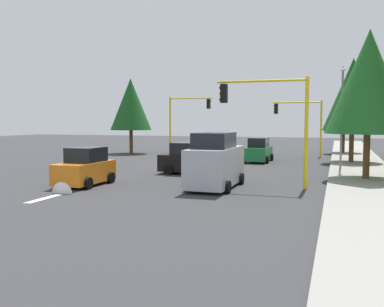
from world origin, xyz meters
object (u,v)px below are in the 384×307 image
(traffic_signal_far_right, at_px, (186,114))
(tree_opposite_side, at_px, (131,104))
(tree_roadside_mid, at_px, (353,95))
(tree_roadside_near, at_px, (369,82))
(traffic_signal_near_left, at_px, (269,110))
(car_black, at_px, (192,160))
(car_green, at_px, (259,151))
(traffic_signal_far_left, at_px, (300,117))
(delivery_van_silver, at_px, (215,162))
(car_orange, at_px, (85,168))
(tree_roadside_far, at_px, (344,109))
(street_lamp_curbside, at_px, (342,106))

(traffic_signal_far_right, xyz_separation_m, tree_opposite_side, (2.00, -5.29, 0.93))
(traffic_signal_far_right, distance_m, tree_roadside_mid, 16.87)
(tree_roadside_near, bearing_deg, tree_opposite_side, -123.07)
(traffic_signal_near_left, bearing_deg, car_black, -126.53)
(car_black, bearing_deg, car_green, 164.06)
(traffic_signal_far_left, relative_size, tree_roadside_mid, 0.64)
(traffic_signal_far_left, bearing_deg, traffic_signal_far_right, -90.00)
(tree_roadside_near, relative_size, delivery_van_silver, 1.74)
(tree_opposite_side, height_order, car_black, tree_opposite_side)
(car_black, xyz_separation_m, car_orange, (6.31, -3.74, -0.00))
(car_black, height_order, car_orange, same)
(tree_roadside_far, xyz_separation_m, car_black, (20.00, -9.23, -3.56))
(tree_roadside_far, bearing_deg, street_lamp_curbside, -1.19)
(tree_opposite_side, xyz_separation_m, car_orange, (20.31, 7.52, -4.10))
(car_orange, bearing_deg, delivery_van_silver, 101.23)
(traffic_signal_far_left, xyz_separation_m, tree_roadside_mid, (6.00, 4.38, 1.65))
(tree_roadside_near, distance_m, car_black, 11.21)
(tree_roadside_near, relative_size, tree_opposite_side, 1.10)
(car_orange, height_order, car_green, same)
(traffic_signal_far_right, bearing_deg, traffic_signal_near_left, 29.63)
(tree_opposite_side, distance_m, delivery_van_silver, 24.00)
(tree_roadside_far, height_order, car_green, tree_roadside_far)
(traffic_signal_far_left, height_order, tree_roadside_far, tree_roadside_far)
(street_lamp_curbside, bearing_deg, delivery_van_silver, -29.56)
(street_lamp_curbside, relative_size, tree_roadside_mid, 0.86)
(street_lamp_curbside, relative_size, car_black, 1.70)
(tree_opposite_side, distance_m, car_black, 18.43)
(car_green, bearing_deg, street_lamp_curbside, 59.74)
(car_black, distance_m, car_orange, 7.34)
(traffic_signal_far_left, distance_m, car_green, 7.77)
(street_lamp_curbside, distance_m, car_orange, 17.74)
(tree_roadside_mid, bearing_deg, traffic_signal_near_left, -17.20)
(car_orange, distance_m, car_green, 16.85)
(tree_opposite_side, bearing_deg, tree_roadside_mid, 79.22)
(traffic_signal_near_left, distance_m, tree_roadside_mid, 14.73)
(car_green, bearing_deg, traffic_signal_near_left, 11.70)
(street_lamp_curbside, height_order, car_green, street_lamp_curbside)
(tree_roadside_far, relative_size, car_green, 1.66)
(tree_roadside_far, bearing_deg, car_black, -24.78)
(traffic_signal_far_left, height_order, street_lamp_curbside, street_lamp_curbside)
(traffic_signal_near_left, bearing_deg, street_lamp_curbside, 159.82)
(traffic_signal_near_left, distance_m, tree_opposite_side, 24.56)
(traffic_signal_far_left, xyz_separation_m, street_lamp_curbside, (10.39, 3.58, 0.64))
(street_lamp_curbside, bearing_deg, tree_opposite_side, -112.55)
(street_lamp_curbside, xyz_separation_m, tree_opposite_side, (-8.39, -20.20, 0.65))
(tree_roadside_mid, bearing_deg, car_orange, -39.56)
(traffic_signal_near_left, height_order, tree_roadside_far, tree_roadside_far)
(traffic_signal_far_right, height_order, tree_roadside_near, tree_roadside_near)
(tree_roadside_mid, relative_size, car_black, 1.98)
(traffic_signal_near_left, height_order, tree_roadside_mid, tree_roadside_mid)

